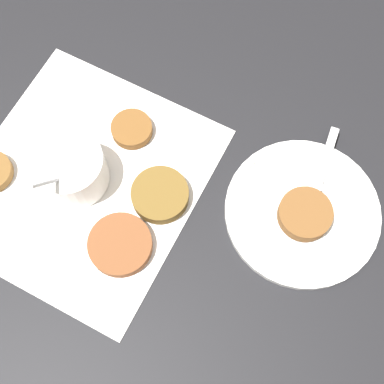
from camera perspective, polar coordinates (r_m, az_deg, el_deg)
The scene contains 9 objects.
ground_plane at distance 0.78m, azimuth -11.69°, elevation 2.05°, with size 4.00×4.00×0.00m, color black.
napkin at distance 0.78m, azimuth -11.38°, elevation 1.20°, with size 0.35×0.33×0.00m.
sauce_bowl at distance 0.75m, azimuth -12.50°, elevation 2.14°, with size 0.11×0.10×0.12m.
fritter_0 at distance 0.74m, azimuth -3.43°, elevation -0.31°, with size 0.08×0.08×0.02m.
fritter_2 at distance 0.73m, azimuth -7.67°, elevation -5.60°, with size 0.09×0.09×0.02m.
fritter_3 at distance 0.79m, azimuth -6.44°, elevation 6.69°, with size 0.06×0.06×0.02m.
serving_plate at distance 0.75m, azimuth 11.72°, elevation -2.02°, with size 0.22×0.22×0.02m.
fritter_on_plate at distance 0.73m, azimuth 11.96°, elevation -2.32°, with size 0.07×0.07×0.02m.
fork at distance 0.76m, azimuth 13.25°, elevation 0.67°, with size 0.16×0.05×0.00m.
Camera 1 is at (0.18, 0.28, 0.71)m, focal length 50.00 mm.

